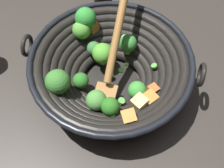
# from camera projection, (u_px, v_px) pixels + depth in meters

# --- Properties ---
(ground_plane) EXTENTS (4.00, 4.00, 0.00)m
(ground_plane) POSITION_uv_depth(u_px,v_px,m) (111.00, 84.00, 0.71)
(ground_plane) COLOR #332D28
(wok) EXTENTS (0.38, 0.38, 0.24)m
(wok) POSITION_uv_depth(u_px,v_px,m) (110.00, 68.00, 0.65)
(wok) COLOR black
(wok) RESTS_ON ground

